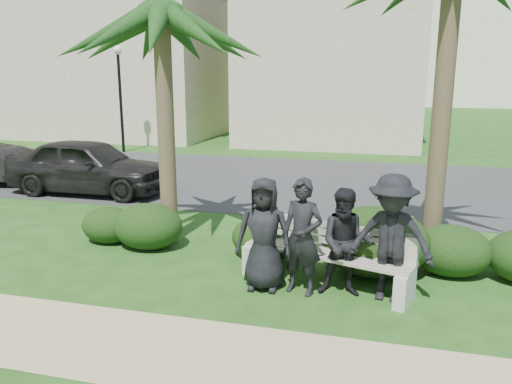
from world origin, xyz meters
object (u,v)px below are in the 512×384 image
at_px(man_c, 346,243).
at_px(man_a, 264,234).
at_px(street_lamp, 119,80).
at_px(man_b, 302,237).
at_px(man_d, 391,238).
at_px(park_bench, 325,259).
at_px(palm_left, 161,17).
at_px(car_a, 88,166).

bearing_deg(man_c, man_a, 179.26).
bearing_deg(man_a, street_lamp, 124.89).
relative_size(street_lamp, man_b, 2.49).
height_order(man_b, man_d, man_d).
height_order(street_lamp, park_bench, street_lamp).
height_order(man_a, palm_left, palm_left).
bearing_deg(street_lamp, man_b, -51.30).
bearing_deg(street_lamp, park_bench, -49.49).
bearing_deg(car_a, palm_left, -130.32).
bearing_deg(man_b, palm_left, 163.50).
height_order(park_bench, man_c, man_c).
relative_size(man_b, palm_left, 0.34).
relative_size(street_lamp, car_a, 0.98).
relative_size(man_d, car_a, 0.42).
bearing_deg(man_b, car_a, 158.10).
bearing_deg(man_a, man_b, -4.14).
xyz_separation_m(man_b, man_c, (0.63, 0.09, -0.06)).
distance_m(man_a, man_d, 1.82).
height_order(palm_left, car_a, palm_left).
height_order(street_lamp, man_d, street_lamp).
xyz_separation_m(man_a, man_d, (1.82, 0.06, 0.07)).
relative_size(park_bench, car_a, 0.63).
bearing_deg(car_a, man_b, -126.67).
distance_m(man_a, palm_left, 4.34).
relative_size(man_c, car_a, 0.36).
bearing_deg(man_b, street_lamp, 143.16).
xyz_separation_m(street_lamp, man_b, (9.47, -11.82, -2.08)).
height_order(man_b, man_c, man_b).
relative_size(park_bench, man_d, 1.51).
distance_m(man_d, car_a, 9.22).
xyz_separation_m(man_d, car_a, (-7.87, 4.80, -0.17)).
relative_size(man_b, car_a, 0.39).
xyz_separation_m(street_lamp, man_d, (10.71, -11.74, -2.03)).
xyz_separation_m(park_bench, man_c, (0.32, -0.29, 0.39)).
bearing_deg(car_a, man_d, -121.68).
xyz_separation_m(park_bench, man_a, (-0.88, -0.36, 0.44)).
relative_size(man_d, palm_left, 0.36).
xyz_separation_m(street_lamp, car_a, (2.84, -6.94, -2.19)).
bearing_deg(street_lamp, car_a, -67.75).
bearing_deg(man_d, park_bench, 171.07).
bearing_deg(man_d, man_c, -171.87).
bearing_deg(park_bench, man_a, -141.04).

